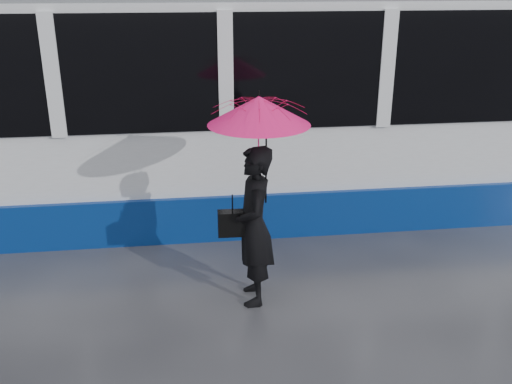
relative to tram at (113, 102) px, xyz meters
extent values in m
plane|color=#29292E|center=(2.39, -2.50, -1.64)|extent=(90.00, 90.00, 0.00)
cube|color=#3F3D38|center=(2.39, -0.72, -1.63)|extent=(34.00, 0.07, 0.02)
cube|color=#3F3D38|center=(2.39, 0.72, -1.63)|extent=(34.00, 0.07, 0.02)
cube|color=white|center=(0.00, 0.00, -0.11)|extent=(24.00, 2.40, 2.95)
cube|color=navy|center=(0.00, 0.00, -1.33)|extent=(24.00, 2.56, 0.62)
cube|color=black|center=(0.00, 0.00, 0.56)|extent=(23.00, 2.48, 1.40)
imported|color=black|center=(1.65, -2.73, -0.78)|extent=(0.43, 0.64, 1.72)
imported|color=#EF1492|center=(1.70, -2.73, 0.17)|extent=(0.96, 0.98, 0.86)
cone|color=#EF1492|center=(1.70, -2.73, 0.44)|extent=(1.04, 1.04, 0.28)
cylinder|color=black|center=(1.70, -2.73, 0.60)|extent=(0.01, 0.01, 0.06)
cylinder|color=black|center=(1.77, -2.71, -0.15)|extent=(0.02, 0.02, 0.75)
cube|color=black|center=(1.43, -2.71, -0.74)|extent=(0.31, 0.14, 0.27)
cylinder|color=black|center=(1.43, -2.71, -0.51)|extent=(0.01, 0.01, 0.18)
camera|label=1|loc=(0.97, -8.08, 1.67)|focal=40.00mm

